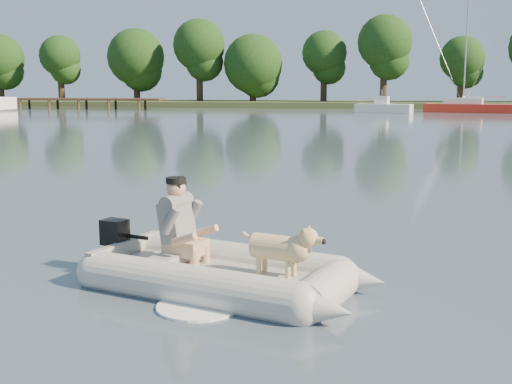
% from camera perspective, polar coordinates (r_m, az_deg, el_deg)
% --- Properties ---
extents(water, '(160.00, 160.00, 0.00)m').
position_cam_1_polar(water, '(7.31, -3.82, -8.43)').
color(water, '#505D6C').
rests_on(water, ground).
extents(shore_bank, '(160.00, 12.00, 0.70)m').
position_cam_1_polar(shore_bank, '(68.82, 8.05, 7.70)').
color(shore_bank, '#47512D').
rests_on(shore_bank, water).
extents(dock, '(18.00, 2.00, 1.04)m').
position_cam_1_polar(dock, '(64.96, -15.98, 7.57)').
color(dock, '#4C331E').
rests_on(dock, water).
extents(treeline, '(90.82, 7.35, 9.27)m').
position_cam_1_polar(treeline, '(68.40, 16.54, 11.67)').
color(treeline, '#332316').
rests_on(treeline, shore_bank).
extents(dinghy, '(5.40, 4.73, 1.30)m').
position_cam_1_polar(dinghy, '(7.11, -2.76, -4.34)').
color(dinghy, '#A9AAA4').
rests_on(dinghy, water).
extents(man, '(0.82, 0.76, 1.00)m').
position_cam_1_polar(man, '(7.45, -6.94, -2.38)').
color(man, slate).
rests_on(man, dinghy).
extents(dog, '(0.92, 0.56, 0.58)m').
position_cam_1_polar(dog, '(6.90, 1.81, -5.34)').
color(dog, tan).
rests_on(dog, dinghy).
extents(outboard_motor, '(0.45, 0.38, 0.73)m').
position_cam_1_polar(outboard_motor, '(8.04, -12.40, -4.84)').
color(outboard_motor, black).
rests_on(outboard_motor, dinghy).
extents(motorboat, '(5.06, 2.99, 2.01)m').
position_cam_1_polar(motorboat, '(54.57, 11.30, 7.87)').
color(motorboat, white).
rests_on(motorboat, water).
extents(sailboat, '(7.43, 3.91, 9.79)m').
position_cam_1_polar(sailboat, '(57.21, 18.29, 7.16)').
color(sailboat, red).
rests_on(sailboat, water).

